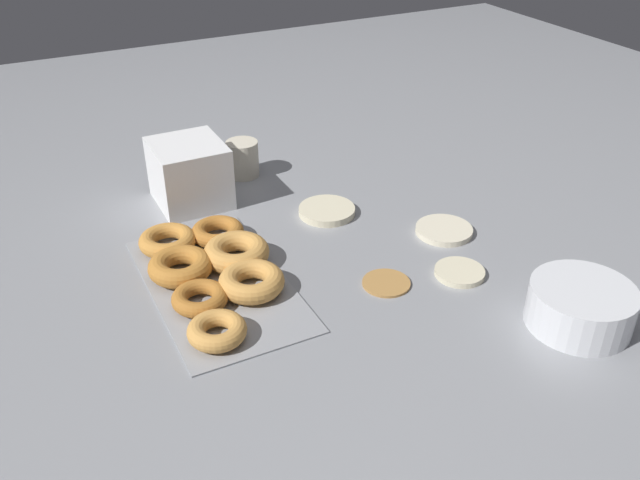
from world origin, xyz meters
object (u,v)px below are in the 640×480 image
container_stack (190,173)px  donut_tray (213,269)px  pancake_3 (460,272)px  paper_cup (243,159)px  pancake_0 (386,282)px  batter_bowl (580,306)px  pancake_2 (444,230)px  pancake_1 (327,211)px

container_stack → donut_tray: bearing=-10.6°
pancake_3 → paper_cup: (-0.53, -0.19, 0.03)m
paper_cup → donut_tray: bearing=-28.7°
pancake_0 → pancake_3: 0.13m
donut_tray → batter_bowl: size_ratio=2.47×
batter_bowl → paper_cup: (-0.73, -0.27, 0.01)m
pancake_2 → pancake_3: 0.14m
paper_cup → pancake_1: bearing=19.3°
pancake_2 → donut_tray: 0.44m
pancake_1 → paper_cup: 0.26m
pancake_3 → paper_cup: bearing=-160.4°
pancake_0 → pancake_2: (-0.09, 0.19, 0.00)m
pancake_2 → batter_bowl: bearing=3.9°
pancake_3 → container_stack: container_stack is taller
container_stack → pancake_1: bearing=52.2°
pancake_2 → batter_bowl: 0.32m
batter_bowl → pancake_3: bearing=-157.1°
pancake_3 → donut_tray: (-0.18, -0.38, 0.01)m
donut_tray → paper_cup: paper_cup is taller
donut_tray → pancake_2: bearing=83.0°
pancake_2 → donut_tray: bearing=-97.0°
pancake_0 → pancake_3: bearing=75.5°
donut_tray → pancake_1: bearing=112.1°
pancake_2 → paper_cup: bearing=-148.5°
pancake_2 → paper_cup: size_ratio=1.36×
pancake_0 → pancake_2: 0.21m
container_stack → paper_cup: container_stack is taller
batter_bowl → pancake_1: bearing=-159.0°
batter_bowl → pancake_2: bearing=-176.1°
pancake_2 → pancake_3: size_ratio=1.25×
pancake_1 → donut_tray: donut_tray is taller
pancake_1 → pancake_2: bearing=44.8°
container_stack → paper_cup: bearing=115.7°
pancake_2 → pancake_3: (0.13, -0.06, -0.00)m
pancake_0 → container_stack: bearing=-155.1°
donut_tray → paper_cup: 0.40m
pancake_0 → donut_tray: donut_tray is taller
pancake_1 → donut_tray: (0.11, -0.28, 0.01)m
pancake_2 → container_stack: (-0.34, -0.39, 0.06)m
pancake_1 → donut_tray: size_ratio=0.28×
pancake_2 → pancake_3: pancake_2 is taller
pancake_0 → paper_cup: paper_cup is taller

